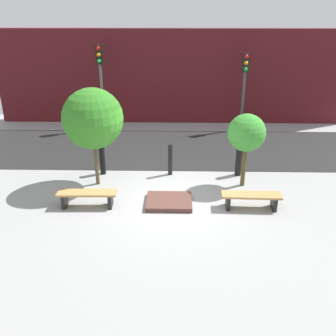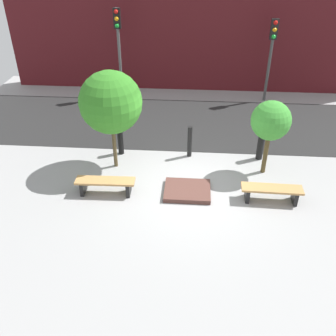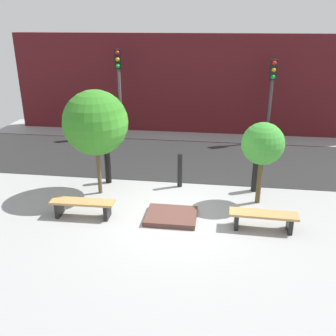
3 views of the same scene
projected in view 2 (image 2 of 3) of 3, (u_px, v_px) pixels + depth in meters
name	position (u px, v px, depth m)	size (l,w,h in m)	color
ground_plane	(187.00, 189.00, 10.62)	(18.00, 18.00, 0.00)	#999999
road_strip	(191.00, 123.00, 14.21)	(18.00, 4.36, 0.01)	#252525
building_facade	(195.00, 41.00, 16.22)	(16.20, 0.50, 4.22)	#511419
bench_left	(105.00, 184.00, 10.29)	(1.64, 0.45, 0.45)	black
bench_right	(272.00, 191.00, 10.01)	(1.63, 0.46, 0.43)	black
planter_bed	(187.00, 191.00, 10.46)	(1.28, 1.05, 0.13)	brown
tree_behind_left_bench	(111.00, 103.00, 10.53)	(1.80, 1.80, 3.01)	brown
tree_behind_right_bench	(271.00, 121.00, 10.47)	(1.13, 1.13, 2.28)	#4F3F23
bollard_far_left	(120.00, 140.00, 12.06)	(0.18, 0.18, 0.96)	black
bollard_left	(190.00, 142.00, 11.89)	(0.15, 0.15, 1.04)	black
bollard_center	(261.00, 145.00, 11.77)	(0.21, 0.21, 0.98)	black
traffic_light_west	(118.00, 38.00, 15.11)	(0.28, 0.27, 3.64)	#585858
traffic_light_mid_west	(272.00, 46.00, 14.84)	(0.28, 0.27, 3.33)	#474747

